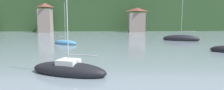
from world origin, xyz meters
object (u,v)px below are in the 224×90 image
object	(u,v)px
shore_building_westcentral	(45,18)
sailboat_far_9	(181,39)
shore_building_central	(137,20)
sailboat_far_6	(65,43)
sailboat_mid_3	(69,70)

from	to	relation	value
shore_building_westcentral	sailboat_far_9	distance (m)	50.85
shore_building_central	sailboat_far_9	distance (m)	31.77
shore_building_central	sailboat_far_6	xyz separation A→B (m)	(-19.97, -36.93, -4.21)
sailboat_far_9	shore_building_central	bearing A→B (deg)	-59.27
sailboat_far_6	sailboat_mid_3	bearing A→B (deg)	-46.71
sailboat_mid_3	sailboat_far_9	size ratio (longest dim) A/B	0.88
sailboat_far_6	sailboat_far_9	distance (m)	25.97
sailboat_mid_3	sailboat_far_9	bearing A→B (deg)	-105.92
shore_building_central	sailboat_mid_3	size ratio (longest dim) A/B	0.92
sailboat_far_6	shore_building_westcentral	bearing A→B (deg)	142.98
shore_building_westcentral	sailboat_far_9	world-z (taller)	sailboat_far_9
shore_building_westcentral	sailboat_mid_3	size ratio (longest dim) A/B	1.09
shore_building_central	sailboat_far_6	distance (m)	42.20
shore_building_westcentral	sailboat_far_6	bearing A→B (deg)	-68.80
sailboat_far_6	sailboat_far_9	size ratio (longest dim) A/B	0.73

